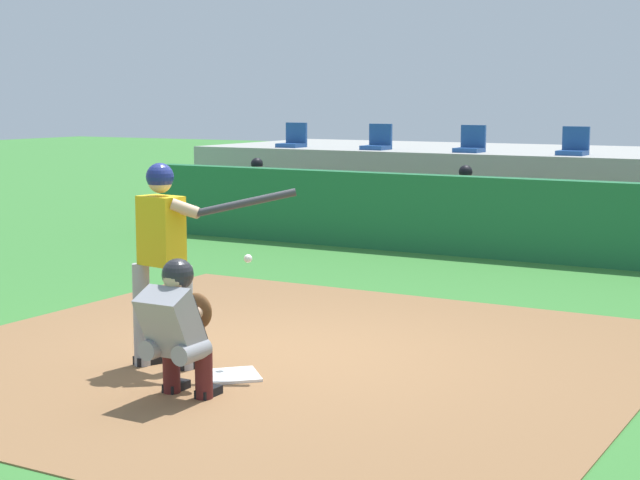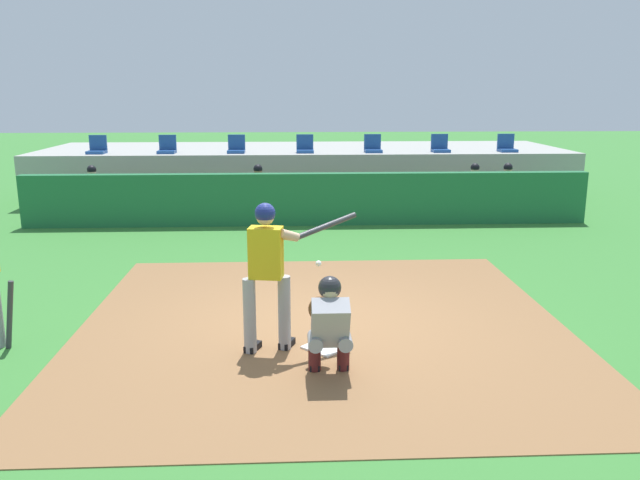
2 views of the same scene
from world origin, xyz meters
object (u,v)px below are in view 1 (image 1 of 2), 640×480
(home_plate, at_px, (232,375))
(catcher_crouched, at_px, (179,324))
(dugout_player_0, at_px, (253,193))
(stadium_seat_2, at_px, (471,145))
(stadium_seat_0, at_px, (293,140))
(batter_at_plate, at_px, (165,252))
(dugout_player_1, at_px, (462,205))
(stadium_seat_1, at_px, (378,142))
(stadium_seat_3, at_px, (574,147))

(home_plate, xyz_separation_m, catcher_crouched, (-0.01, -0.71, 0.59))
(dugout_player_0, relative_size, stadium_seat_2, 2.71)
(stadium_seat_0, distance_m, stadium_seat_2, 3.71)
(catcher_crouched, bearing_deg, dugout_player_0, 120.28)
(batter_at_plate, distance_m, dugout_player_1, 8.19)
(dugout_player_0, xyz_separation_m, stadium_seat_1, (1.46, 2.03, 0.86))
(catcher_crouched, distance_m, stadium_seat_0, 12.26)
(stadium_seat_2, relative_size, stadium_seat_3, 1.00)
(catcher_crouched, height_order, stadium_seat_0, stadium_seat_0)
(stadium_seat_3, bearing_deg, catcher_crouched, -90.04)
(stadium_seat_2, bearing_deg, stadium_seat_0, 180.00)
(dugout_player_1, distance_m, stadium_seat_3, 2.51)
(catcher_crouched, bearing_deg, stadium_seat_1, 108.80)
(catcher_crouched, bearing_deg, batter_at_plate, 134.19)
(dugout_player_0, distance_m, stadium_seat_3, 5.63)
(stadium_seat_2, xyz_separation_m, stadium_seat_3, (1.86, 0.00, 0.00))
(stadium_seat_2, distance_m, stadium_seat_3, 1.86)
(stadium_seat_2, bearing_deg, batter_at_plate, -83.37)
(batter_at_plate, xyz_separation_m, stadium_seat_1, (-3.04, 10.20, 0.50))
(dugout_player_1, height_order, stadium_seat_2, stadium_seat_2)
(dugout_player_1, height_order, stadium_seat_1, stadium_seat_1)
(dugout_player_1, bearing_deg, stadium_seat_0, 155.08)
(dugout_player_0, distance_m, stadium_seat_1, 2.65)
(batter_at_plate, height_order, stadium_seat_0, stadium_seat_0)
(dugout_player_0, bearing_deg, home_plate, -57.56)
(home_plate, height_order, stadium_seat_0, stadium_seat_0)
(dugout_player_0, relative_size, dugout_player_1, 1.00)
(dugout_player_1, bearing_deg, stadium_seat_2, 108.09)
(stadium_seat_1, relative_size, stadium_seat_3, 1.00)
(home_plate, xyz_separation_m, batter_at_plate, (-0.67, -0.03, 1.01))
(home_plate, distance_m, dugout_player_1, 8.26)
(home_plate, xyz_separation_m, dugout_player_0, (-5.18, 8.14, 0.65))
(catcher_crouched, height_order, stadium_seat_2, stadium_seat_2)
(home_plate, distance_m, stadium_seat_3, 10.29)
(stadium_seat_0, distance_m, stadium_seat_3, 5.57)
(batter_at_plate, xyz_separation_m, catcher_crouched, (0.66, -0.68, -0.43))
(batter_at_plate, relative_size, dugout_player_0, 1.39)
(home_plate, xyz_separation_m, dugout_player_1, (-1.19, 8.14, 0.65))
(dugout_player_0, xyz_separation_m, stadium_seat_0, (-0.40, 2.03, 0.86))
(dugout_player_0, xyz_separation_m, stadium_seat_3, (5.18, 2.03, 0.86))
(batter_at_plate, xyz_separation_m, dugout_player_0, (-4.51, 8.17, -0.36))
(home_plate, xyz_separation_m, stadium_seat_1, (-3.71, 10.18, 1.51))
(dugout_player_0, distance_m, dugout_player_1, 3.98)
(batter_at_plate, xyz_separation_m, stadium_seat_3, (0.67, 10.20, 0.50))
(home_plate, height_order, catcher_crouched, catcher_crouched)
(dugout_player_1, distance_m, stadium_seat_1, 3.35)
(stadium_seat_0, bearing_deg, stadium_seat_3, 0.00)
(stadium_seat_3, bearing_deg, home_plate, -90.00)
(dugout_player_0, xyz_separation_m, dugout_player_1, (3.98, 0.00, 0.00))
(batter_at_plate, bearing_deg, stadium_seat_0, 115.65)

